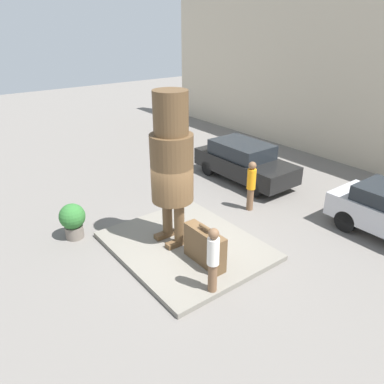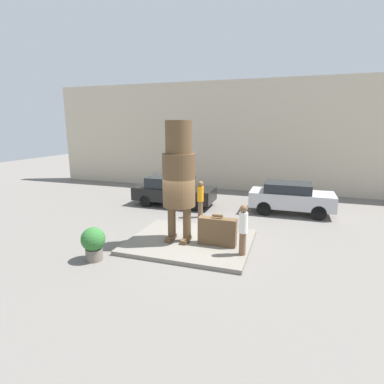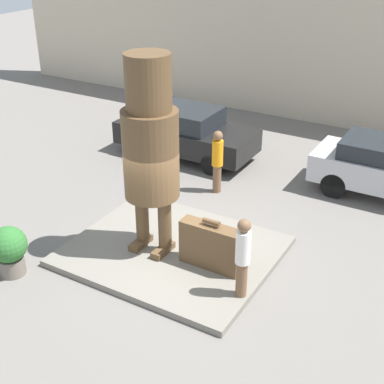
% 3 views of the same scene
% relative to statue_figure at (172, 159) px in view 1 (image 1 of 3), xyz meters
% --- Properties ---
extents(ground_plane, '(60.00, 60.00, 0.00)m').
position_rel_statue_figure_xyz_m(ground_plane, '(0.38, 0.16, -2.72)').
color(ground_plane, slate).
extents(pedestal, '(4.50, 3.78, 0.15)m').
position_rel_statue_figure_xyz_m(pedestal, '(0.38, 0.16, -2.65)').
color(pedestal, slate).
rests_on(pedestal, ground_plane).
extents(statue_figure, '(1.19, 1.19, 4.40)m').
position_rel_statue_figure_xyz_m(statue_figure, '(0.00, 0.00, 0.00)').
color(statue_figure, brown).
rests_on(statue_figure, pedestal).
extents(giant_suitcase, '(1.37, 0.37, 1.15)m').
position_rel_statue_figure_xyz_m(giant_suitcase, '(1.46, -0.00, -2.07)').
color(giant_suitcase, brown).
rests_on(giant_suitcase, pedestal).
extents(tourist, '(0.29, 0.29, 1.72)m').
position_rel_statue_figure_xyz_m(tourist, '(2.45, -0.57, -1.63)').
color(tourist, brown).
rests_on(tourist, pedestal).
extents(parked_car_black, '(4.42, 1.84, 1.59)m').
position_rel_statue_figure_xyz_m(parked_car_black, '(-2.31, 5.17, -1.88)').
color(parked_car_black, black).
rests_on(parked_car_black, ground_plane).
extents(planter_pot, '(0.79, 0.79, 1.13)m').
position_rel_statue_figure_xyz_m(planter_pot, '(-2.18, -2.21, -2.09)').
color(planter_pot, '#70665B').
rests_on(planter_pot, ground_plane).
extents(worker_hivis, '(0.31, 0.31, 1.80)m').
position_rel_statue_figure_xyz_m(worker_hivis, '(-0.21, 3.44, -1.74)').
color(worker_hivis, brown).
rests_on(worker_hivis, ground_plane).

